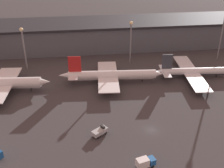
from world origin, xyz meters
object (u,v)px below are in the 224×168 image
service_vehicle_3 (100,131)px  airplane_2 (193,72)px  service_vehicle_0 (145,162)px  airplane_1 (111,75)px  airplane_0 (4,83)px

service_vehicle_3 → airplane_2: bearing=1.9°
service_vehicle_0 → airplane_1: bearing=77.8°
airplane_0 → airplane_1: airplane_1 is taller
airplane_1 → service_vehicle_3: bearing=-98.4°
service_vehicle_0 → service_vehicle_3: service_vehicle_0 is taller
airplane_1 → service_vehicle_0: (3.05, -52.77, -1.70)m
airplane_1 → airplane_2: (37.92, -0.01, -0.54)m
airplane_0 → service_vehicle_0: (48.32, -50.30, -2.05)m
airplane_0 → airplane_1: (45.27, 2.47, -0.36)m
airplane_1 → service_vehicle_0: size_ratio=7.84×
airplane_0 → airplane_2: airplane_0 is taller
airplane_2 → service_vehicle_3: (-46.28, -36.52, -1.57)m
airplane_2 → service_vehicle_0: size_ratio=6.38×
airplane_1 → airplane_2: size_ratio=1.23×
service_vehicle_3 → service_vehicle_0: bearing=-91.3°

